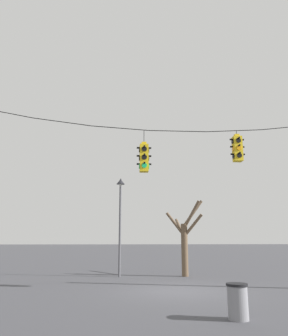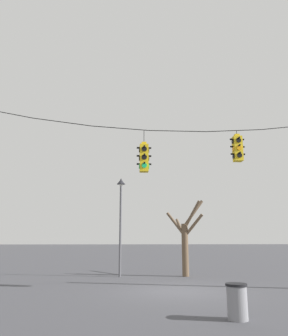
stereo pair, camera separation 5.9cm
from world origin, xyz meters
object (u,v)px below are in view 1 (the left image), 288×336
traffic_light_near_left_pole (237,149)px  bare_tree (185,238)px  trash_bin (238,301)px  street_lamp (120,206)px  traffic_light_near_right_pole (144,158)px

traffic_light_near_left_pole → bare_tree: bearing=102.6°
traffic_light_near_left_pole → trash_bin: 6.79m
traffic_light_near_left_pole → trash_bin: bearing=-113.2°
street_lamp → traffic_light_near_right_pole: bearing=-79.6°
traffic_light_near_right_pole → bare_tree: 6.79m
traffic_light_near_right_pole → street_lamp: 5.38m
traffic_light_near_right_pole → trash_bin: (2.06, -4.10, -4.67)m
traffic_light_near_right_pole → traffic_light_near_left_pole: traffic_light_near_left_pole is taller
trash_bin → traffic_light_near_left_pole: bearing=66.8°
traffic_light_near_right_pole → traffic_light_near_left_pole: size_ratio=1.34×
traffic_light_near_left_pole → street_lamp: (-4.75, 5.11, -1.85)m
traffic_light_near_left_pole → street_lamp: size_ratio=0.25×
traffic_light_near_left_pole → traffic_light_near_right_pole: bearing=-180.0°
street_lamp → trash_bin: street_lamp is taller
bare_tree → trash_bin: (-0.55, -9.52, -1.53)m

